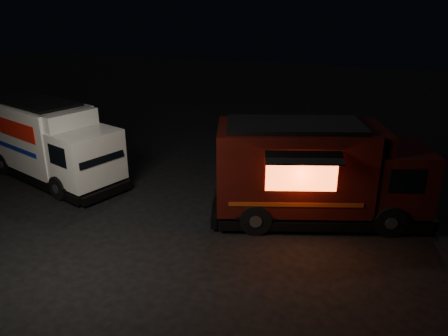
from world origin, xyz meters
The scene contains 3 objects.
ground centered at (0.00, 0.00, 0.00)m, with size 80.00×80.00×0.00m, color black.
white_truck centered at (-5.43, 1.84, 1.57)m, with size 6.93×2.36×3.14m, color white, non-canonical shape.
red_truck centered at (5.25, 1.95, 1.65)m, with size 7.08×2.60×3.29m, color #3B0B0A, non-canonical shape.
Camera 1 is at (6.75, -11.54, 6.86)m, focal length 35.00 mm.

